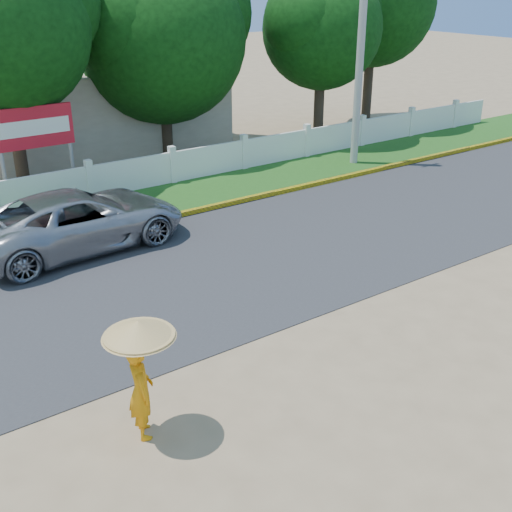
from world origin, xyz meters
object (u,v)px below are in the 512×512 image
Objects in this scene: utility_pole at (360,51)px; vehicle at (79,220)px; billboard at (34,132)px; monk_with_parasol at (140,362)px.

utility_pole is 12.27m from vehicle.
utility_pole reaches higher than billboard.
vehicle is 2.75× the size of monk_with_parasol.
vehicle is at bearing -96.56° from billboard.
utility_pole is 1.47× the size of vehicle.
utility_pole is at bearing 35.32° from monk_with_parasol.
vehicle is at bearing -170.93° from utility_pole.
billboard is at bearing 165.45° from utility_pole.
monk_with_parasol reaches higher than vehicle.
monk_with_parasol is 0.69× the size of billboard.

